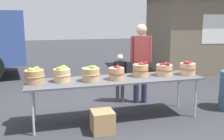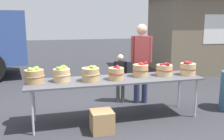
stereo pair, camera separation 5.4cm
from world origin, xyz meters
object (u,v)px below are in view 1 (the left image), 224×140
object	(u,v)px
apple_basket_red_3	(188,68)
vendor_adult	(141,57)
apple_basket_green_1	(62,74)
apple_basket_green_2	(91,74)
apple_basket_red_0	(117,73)
produce_crate	(103,121)
apple_basket_red_1	(141,70)
apple_basket_red_2	(164,70)
apple_basket_green_0	(34,76)
market_table	(117,81)
child_customer	(120,74)

from	to	relation	value
apple_basket_red_3	vendor_adult	world-z (taller)	vendor_adult
apple_basket_green_1	apple_basket_green_2	distance (m)	0.49
apple_basket_red_0	produce_crate	world-z (taller)	apple_basket_red_0
apple_basket_red_1	apple_basket_red_3	xyz separation A→B (m)	(0.91, -0.11, 0.00)
apple_basket_red_1	apple_basket_red_2	bearing A→B (deg)	-5.75
apple_basket_green_0	apple_basket_red_1	world-z (taller)	apple_basket_red_1
apple_basket_red_2	apple_basket_red_1	bearing A→B (deg)	174.25
market_table	apple_basket_red_0	distance (m)	0.16
apple_basket_green_0	apple_basket_green_1	xyz separation A→B (m)	(0.44, -0.01, 0.00)
apple_basket_green_1	vendor_adult	size ratio (longest dim) A/B	0.18
apple_basket_green_0	apple_basket_red_0	size ratio (longest dim) A/B	1.16
child_customer	apple_basket_red_3	bearing A→B (deg)	156.10
apple_basket_green_2	vendor_adult	distance (m)	1.47
apple_basket_green_2	child_customer	world-z (taller)	child_customer
market_table	vendor_adult	world-z (taller)	vendor_adult
apple_basket_red_2	produce_crate	world-z (taller)	apple_basket_red_2
produce_crate	vendor_adult	bearing A→B (deg)	46.68
apple_basket_red_3	apple_basket_red_2	bearing A→B (deg)	171.42
apple_basket_green_0	vendor_adult	size ratio (longest dim) A/B	0.20
vendor_adult	produce_crate	xyz separation A→B (m)	(-1.13, -1.20, -0.82)
apple_basket_green_1	vendor_adult	world-z (taller)	vendor_adult
apple_basket_green_1	produce_crate	size ratio (longest dim) A/B	0.86
apple_basket_green_2	produce_crate	world-z (taller)	apple_basket_green_2
apple_basket_red_0	produce_crate	distance (m)	0.87
apple_basket_green_2	child_customer	distance (m)	1.26
apple_basket_red_1	vendor_adult	distance (m)	0.75
child_customer	apple_basket_green_0	bearing A→B (deg)	43.22
apple_basket_red_2	apple_basket_red_3	bearing A→B (deg)	-8.58
apple_basket_red_0	child_customer	distance (m)	1.04
apple_basket_green_1	vendor_adult	xyz separation A→B (m)	(1.71, 0.70, 0.12)
child_customer	apple_basket_red_0	bearing A→B (deg)	86.68
apple_basket_red_3	produce_crate	world-z (taller)	apple_basket_red_3
apple_basket_red_1	apple_basket_red_3	distance (m)	0.91
apple_basket_red_3	apple_basket_green_2	bearing A→B (deg)	179.88
child_customer	produce_crate	bearing A→B (deg)	79.67
vendor_adult	child_customer	xyz separation A→B (m)	(-0.42, 0.14, -0.37)
apple_basket_red_3	vendor_adult	size ratio (longest dim) A/B	0.18
apple_basket_green_0	apple_basket_green_2	distance (m)	0.92
apple_basket_green_1	apple_basket_red_2	size ratio (longest dim) A/B	0.94
apple_basket_red_0	produce_crate	bearing A→B (deg)	-131.57
apple_basket_green_2	apple_basket_red_1	xyz separation A→B (m)	(0.95, 0.11, 0.00)
apple_basket_red_1	apple_basket_green_2	bearing A→B (deg)	-173.38
apple_basket_green_1	child_customer	xyz separation A→B (m)	(1.29, 0.83, -0.25)
apple_basket_red_1	apple_basket_red_2	size ratio (longest dim) A/B	0.94
apple_basket_red_2	child_customer	size ratio (longest dim) A/B	0.30
apple_basket_green_1	apple_basket_red_0	distance (m)	0.93
market_table	child_customer	bearing A→B (deg)	68.66
produce_crate	apple_basket_red_2	bearing A→B (deg)	20.02
apple_basket_red_3	child_customer	xyz separation A→B (m)	(-1.04, 0.93, -0.25)
apple_basket_green_2	apple_basket_green_0	bearing A→B (deg)	173.50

